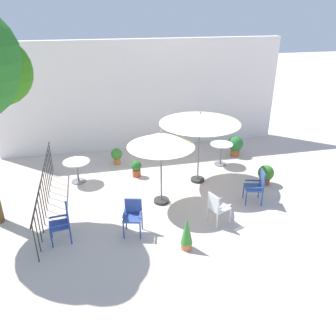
{
  "coord_description": "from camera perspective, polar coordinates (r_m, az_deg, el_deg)",
  "views": [
    {
      "loc": [
        -2.05,
        -8.75,
        5.1
      ],
      "look_at": [
        0.0,
        -0.12,
        0.89
      ],
      "focal_mm": 36.5,
      "sensor_mm": 36.0,
      "label": 1
    }
  ],
  "objects": [
    {
      "name": "potted_plant_0",
      "position": [
        11.1,
        16.02,
        -0.97
      ],
      "size": [
        0.49,
        0.49,
        0.64
      ],
      "color": "#964335",
      "rests_on": "ground"
    },
    {
      "name": "villa_facade",
      "position": [
        13.28,
        -4.21,
        11.99
      ],
      "size": [
        10.8,
        0.3,
        4.07
      ],
      "primitive_type": "cube",
      "color": "white",
      "rests_on": "ground"
    },
    {
      "name": "potted_plant_4",
      "position": [
        12.99,
        11.21,
        3.83
      ],
      "size": [
        0.57,
        0.57,
        0.76
      ],
      "color": "#B55B31",
      "rests_on": "ground"
    },
    {
      "name": "patio_chair_0",
      "position": [
        8.81,
        8.19,
        -6.34
      ],
      "size": [
        0.58,
        0.55,
        0.87
      ],
      "color": "silver",
      "rests_on": "ground"
    },
    {
      "name": "ground_plane",
      "position": [
        10.33,
        -0.16,
        -4.16
      ],
      "size": [
        60.0,
        60.0,
        0.0
      ],
      "primitive_type": "plane",
      "color": "beige"
    },
    {
      "name": "potted_plant_2",
      "position": [
        11.23,
        -5.31,
        -0.0
      ],
      "size": [
        0.34,
        0.34,
        0.56
      ],
      "color": "#A94B2C",
      "rests_on": "ground"
    },
    {
      "name": "terrace_railing",
      "position": [
        9.9,
        -20.01,
        -2.76
      ],
      "size": [
        0.03,
        5.05,
        1.01
      ],
      "color": "black",
      "rests_on": "ground"
    },
    {
      "name": "potted_plant_3",
      "position": [
        7.91,
        3.14,
        -10.8
      ],
      "size": [
        0.28,
        0.28,
        0.85
      ],
      "color": "#C87348",
      "rests_on": "ground"
    },
    {
      "name": "patio_chair_3",
      "position": [
        8.41,
        -5.89,
        -7.66
      ],
      "size": [
        0.54,
        0.55,
        0.88
      ],
      "color": "#365096",
      "rests_on": "ground"
    },
    {
      "name": "patio_umbrella_1",
      "position": [
        10.29,
        5.37,
        8.14
      ],
      "size": [
        2.45,
        2.45,
        2.29
      ],
      "color": "#2D2D2D",
      "rests_on": "ground"
    },
    {
      "name": "patio_umbrella_0",
      "position": [
        9.05,
        -1.2,
        4.64
      ],
      "size": [
        1.83,
        1.83,
        2.16
      ],
      "color": "#2D2D2D",
      "rests_on": "ground"
    },
    {
      "name": "patio_chair_2",
      "position": [
        8.47,
        -17.16,
        -8.5
      ],
      "size": [
        0.51,
        0.49,
        0.95
      ],
      "color": "#2944A1",
      "rests_on": "ground"
    },
    {
      "name": "cafe_table_0",
      "position": [
        11.11,
        -14.96,
        0.08
      ],
      "size": [
        0.84,
        0.84,
        0.72
      ],
      "color": "white",
      "rests_on": "ground"
    },
    {
      "name": "cafe_table_1",
      "position": [
        12.09,
        8.86,
        2.96
      ],
      "size": [
        0.78,
        0.78,
        0.78
      ],
      "color": "white",
      "rests_on": "ground"
    },
    {
      "name": "patio_chair_1",
      "position": [
        9.94,
        14.65,
        -2.74
      ],
      "size": [
        0.59,
        0.59,
        0.97
      ],
      "color": "#294A91",
      "rests_on": "ground"
    },
    {
      "name": "potted_plant_1",
      "position": [
        12.2,
        -8.56,
        2.13
      ],
      "size": [
        0.39,
        0.39,
        0.58
      ],
      "color": "#C06F38",
      "rests_on": "ground"
    }
  ]
}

